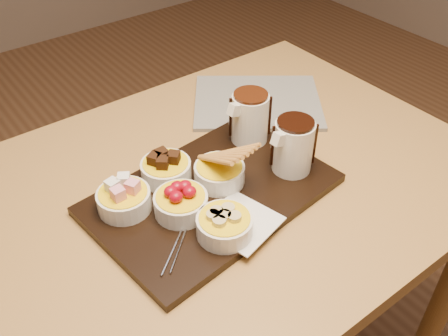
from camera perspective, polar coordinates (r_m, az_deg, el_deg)
dining_table at (r=1.07m, az=-2.65°, el=-6.27°), size 1.20×0.80×0.75m
serving_board at (r=0.98m, az=-1.40°, el=-2.99°), size 0.49×0.35×0.02m
napkin at (r=0.91m, az=1.91°, el=-6.18°), size 0.15×0.15×0.00m
bowl_marshmallows at (r=0.94m, az=-11.34°, el=-3.65°), size 0.10×0.10×0.04m
bowl_cake at (r=0.99m, az=-6.63°, el=-0.30°), size 0.10×0.10×0.04m
bowl_strawberries at (r=0.92m, az=-4.93°, el=-4.15°), size 0.10×0.10×0.04m
bowl_biscotti at (r=0.98m, az=-0.52°, el=-0.68°), size 0.10×0.10×0.04m
bowl_bananas at (r=0.88m, az=0.06°, el=-6.66°), size 0.10×0.10×0.04m
pitcher_dark_chocolate at (r=1.00m, az=7.91°, el=2.43°), size 0.09×0.09×0.11m
pitcher_milk_chocolate at (r=1.07m, az=2.98°, el=5.70°), size 0.09×0.09×0.11m
fondue_skewers at (r=0.91m, az=-4.36°, el=-5.94°), size 0.18×0.22×0.01m
newspaper at (r=1.26m, az=3.83°, el=7.56°), size 0.40×0.39×0.01m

